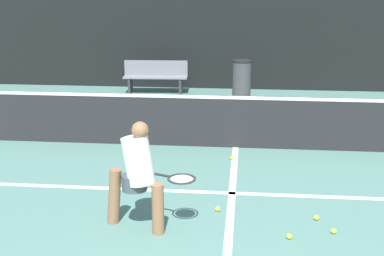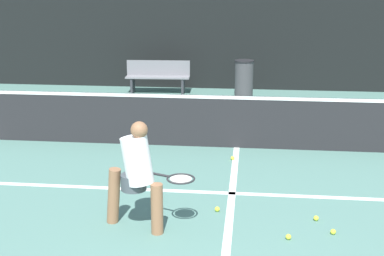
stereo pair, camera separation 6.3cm
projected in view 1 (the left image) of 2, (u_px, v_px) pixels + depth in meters
court_service_line at (232, 193)px, 7.56m from camera, size 8.25×0.10×0.01m
court_center_mark at (231, 202)px, 7.27m from camera, size 0.10×4.92×0.01m
net at (236, 120)px, 9.49m from camera, size 11.09×0.09×1.07m
fence_back at (242, 33)px, 14.42m from camera, size 24.00×0.06×3.06m
player_practicing at (138, 172)px, 6.30m from camera, size 1.19×0.46×1.35m
tennis_ball_scattered_0 at (218, 209)px, 6.96m from camera, size 0.07×0.07×0.07m
tennis_ball_scattered_1 at (289, 236)px, 6.21m from camera, size 0.07×0.07×0.07m
tennis_ball_scattered_6 at (232, 158)px, 8.95m from camera, size 0.07×0.07×0.07m
tennis_ball_scattered_7 at (317, 218)px, 6.70m from camera, size 0.07×0.07×0.07m
tennis_ball_scattered_9 at (334, 231)px, 6.34m from camera, size 0.07×0.07×0.07m
courtside_bench at (156, 76)px, 14.12m from camera, size 1.70×0.47×0.86m
trash_bin at (242, 79)px, 13.58m from camera, size 0.49×0.49×0.97m
parked_car at (332, 58)px, 16.69m from camera, size 1.66×4.68×1.34m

